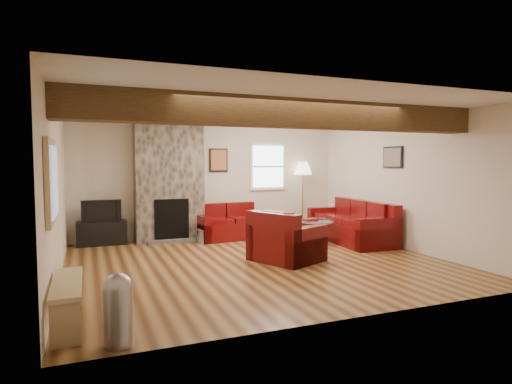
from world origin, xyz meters
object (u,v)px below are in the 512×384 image
at_px(sofa_three, 350,221).
at_px(floor_lamp, 303,172).
at_px(tv_cabinet, 102,233).
at_px(loveseat, 229,221).
at_px(coffee_table, 310,232).
at_px(television, 101,210).
at_px(armchair_red, 287,236).

distance_m(sofa_three, floor_lamp, 1.83).
height_order(tv_cabinet, floor_lamp, floor_lamp).
xyz_separation_m(loveseat, tv_cabinet, (-2.59, 0.30, -0.14)).
xyz_separation_m(coffee_table, tv_cabinet, (-3.95, 1.41, -0.00)).
xyz_separation_m(television, floor_lamp, (4.51, -0.03, 0.73)).
relative_size(sofa_three, television, 2.91).
bearing_deg(tv_cabinet, television, 0.00).
xyz_separation_m(loveseat, armchair_red, (0.25, -2.31, 0.04)).
relative_size(armchair_red, floor_lamp, 0.62).
bearing_deg(television, coffee_table, -19.67).
bearing_deg(tv_cabinet, loveseat, -6.61).
bearing_deg(armchair_red, sofa_three, -86.07).
relative_size(television, floor_lamp, 0.45).
xyz_separation_m(armchair_red, tv_cabinet, (-2.84, 2.61, -0.18)).
bearing_deg(sofa_three, armchair_red, -58.79).
bearing_deg(armchair_red, television, 22.87).
bearing_deg(coffee_table, sofa_three, -7.48).
relative_size(loveseat, television, 1.88).
height_order(sofa_three, armchair_red, sofa_three).
distance_m(sofa_three, television, 5.07).
height_order(sofa_three, floor_lamp, floor_lamp).
height_order(loveseat, armchair_red, armchair_red).
bearing_deg(floor_lamp, loveseat, -172.08).
bearing_deg(loveseat, floor_lamp, 3.75).
bearing_deg(sofa_three, floor_lamp, -165.19).
relative_size(armchair_red, tv_cabinet, 1.09).
height_order(loveseat, coffee_table, loveseat).
height_order(tv_cabinet, television, television).
distance_m(loveseat, television, 2.63).
height_order(sofa_three, tv_cabinet, sofa_three).
bearing_deg(floor_lamp, television, 179.58).
relative_size(coffee_table, tv_cabinet, 1.02).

